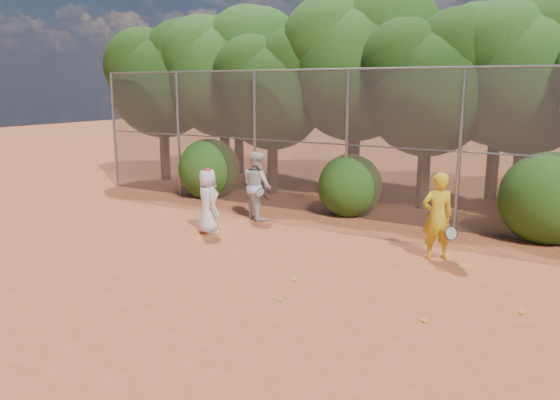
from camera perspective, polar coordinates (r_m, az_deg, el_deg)
The scene contains 23 objects.
ground at distance 9.82m, azimuth -2.59°, elevation -9.53°, with size 80.00×80.00×0.00m, color #A94926.
fence_back at distance 14.63m, azimuth 10.15°, elevation 5.71°, with size 20.05×0.09×4.03m.
tree_0 at distance 21.34m, azimuth -12.08°, elevation 12.59°, with size 4.38×3.81×6.00m.
tree_1 at distance 20.13m, azimuth -5.74°, elevation 13.51°, with size 4.64×4.03×6.35m.
tree_2 at distance 18.13m, azimuth -0.62°, elevation 11.91°, with size 3.99×3.47×5.47m.
tree_3 at distance 17.89m, azimuth 8.23°, elevation 14.40°, with size 4.89×4.26×6.70m.
tree_4 at distance 16.46m, azimuth 15.49°, elevation 12.10°, with size 4.19×3.64×5.73m.
tree_5 at distance 16.75m, azimuth 24.78°, elevation 12.43°, with size 4.51×3.92×6.17m.
tree_9 at distance 22.58m, azimuth -4.24°, elevation 13.80°, with size 4.83×4.20×6.62m.
tree_10 at distance 20.31m, azimuth 8.10°, elevation 14.75°, with size 5.15×4.48×7.06m.
tree_11 at distance 18.48m, azimuth 22.27°, elevation 12.85°, with size 4.64×4.03×6.35m.
bush_0 at distance 17.96m, azimuth -7.41°, elevation 3.54°, with size 2.00×2.00×2.00m, color #1F4511.
bush_1 at distance 15.40m, azimuth 7.34°, elevation 1.77°, with size 1.80×1.80×1.80m, color #1F4511.
bush_2 at distance 14.15m, azimuth 26.20°, elevation 0.56°, with size 2.20×2.20×2.20m, color #1F4511.
player_yellow at distance 11.80m, azimuth 16.13°, elevation -1.64°, with size 0.89×0.76×1.84m.
player_teen at distance 13.47m, azimuth -7.54°, elevation -0.10°, with size 0.93×0.83×1.62m.
player_white at distance 14.80m, azimuth -2.41°, elevation 1.52°, with size 1.11×1.02×1.84m.
ball_0 at distance 8.89m, azimuth 14.77°, elevation -12.07°, with size 0.07×0.07×0.07m, color #C0DB27.
ball_1 at distance 11.56m, azimuth 18.27°, elevation -6.61°, with size 0.07×0.07×0.07m, color #C0DB27.
ball_2 at distance 9.39m, azimuth -0.01°, elevation -10.32°, with size 0.07×0.07×0.07m, color #C0DB27.
ball_3 at distance 9.68m, azimuth 23.88°, elevation -10.70°, with size 0.07×0.07×0.07m, color #C0DB27.
ball_4 at distance 10.28m, azimuth 1.46°, elevation -8.30°, with size 0.07×0.07×0.07m, color #C0DB27.
ball_5 at distance 12.87m, azimuth 19.38°, elevation -4.81°, with size 0.07×0.07×0.07m, color #C0DB27.
Camera 1 is at (5.10, -7.58, 3.59)m, focal length 35.00 mm.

